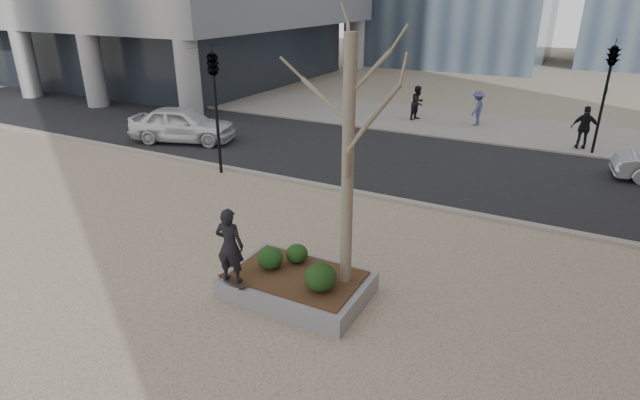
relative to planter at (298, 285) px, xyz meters
The scene contains 17 objects.
ground 1.02m from the planter, behind, with size 120.00×120.00×0.00m, color tan.
street 10.05m from the planter, 95.71° to the left, with size 60.00×8.00×0.02m, color black.
far_sidewalk 17.03m from the planter, 93.37° to the left, with size 60.00×6.00×0.02m, color gray.
planter is the anchor object (origin of this frame).
planter_mulch 0.25m from the planter, ahead, with size 2.70×1.70×0.04m, color #382314.
sycamore_tree 3.71m from the planter, 16.70° to the left, with size 2.80×2.80×6.60m, color gray, non-canonical shape.
shrub_left 0.84m from the planter, behind, with size 0.57×0.57×0.48m, color #144017.
shrub_middle 0.74m from the planter, 120.51° to the left, with size 0.50×0.50×0.42m, color #123912.
shrub_right 0.93m from the planter, 20.83° to the right, with size 0.67×0.67×0.57m, color black.
skateboard 1.40m from the planter, 140.39° to the right, with size 0.78×0.20×0.07m, color black, non-canonical shape.
skateboarder 1.78m from the planter, 140.39° to the right, with size 0.60×0.39×1.64m, color black.
police_car 13.27m from the planter, 142.38° to the left, with size 1.83×4.55×1.55m, color silver.
pedestrian_a 17.09m from the planter, 99.00° to the left, with size 0.84×0.65×1.72m, color black.
pedestrian_b 17.09m from the planter, 89.06° to the left, with size 1.09×0.62×1.68m, color #464C7E.
pedestrian_c 15.88m from the planter, 71.43° to the left, with size 1.05×0.44×1.79m, color black.
traffic_light_near 8.82m from the planter, 139.25° to the left, with size 0.60×2.48×4.50m, color black, non-canonical shape.
traffic_light_far 15.73m from the planter, 69.36° to the left, with size 0.60×2.48×4.50m, color black, non-canonical shape.
Camera 1 is at (5.77, -7.99, 6.12)m, focal length 28.00 mm.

